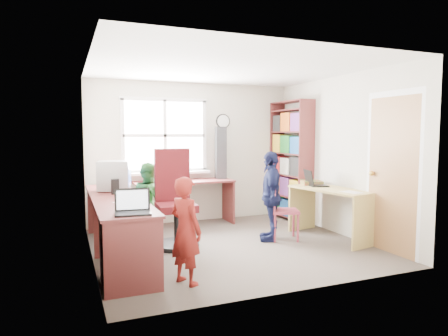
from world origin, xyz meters
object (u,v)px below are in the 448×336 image
Objects in this scene: person_red at (186,231)px; potted_plant at (170,172)px; l_desk at (138,226)px; right_desk at (332,202)px; bookshelf at (291,163)px; wooden_chair at (280,207)px; laptop_left at (133,208)px; swivel_chair at (175,204)px; laptop_right at (314,182)px; crt_monitor at (114,176)px; cd_tower at (221,153)px; person_navy at (271,196)px; person_green at (150,202)px.

potted_plant is at bearing -37.92° from person_red.
right_desk is at bearing 2.26° from l_desk.
bookshelf is 3.50m from person_red.
laptop_left is (-2.26, -1.04, 0.33)m from wooden_chair.
wooden_chair is (1.50, -0.26, -0.09)m from swivel_chair.
laptop_right is at bearing 91.83° from right_desk.
crt_monitor is at bearing 156.94° from swivel_chair.
person_red reaches higher than laptop_left.
cd_tower is at bearing -55.36° from person_red.
l_desk reaches higher than right_desk.
potted_plant is at bearing -172.66° from cd_tower.
wooden_chair is 0.22m from person_navy.
laptop_right is 1.43× the size of potted_plant.
crt_monitor is 1.17× the size of laptop_right.
person_red is (0.51, -0.10, -0.25)m from laptop_left.
laptop_right is (2.91, -0.49, -0.17)m from crt_monitor.
wooden_chair reaches higher than right_desk.
potted_plant is (0.99, 0.82, -0.06)m from crt_monitor.
person_navy is (1.61, 1.16, 0.09)m from person_red.
right_desk is 2.29m from swivel_chair.
right_desk is at bearing -39.79° from potted_plant.
crt_monitor is at bearing -170.54° from bookshelf.
bookshelf is 3.15m from crt_monitor.
laptop_right is at bearing -101.00° from bookshelf.
l_desk is at bearing -126.89° from cd_tower.
crt_monitor is 0.55× the size of cd_tower.
crt_monitor is 1.88m from person_red.
l_desk is at bearing -150.35° from wooden_chair.
crt_monitor is at bearing -174.75° from wooden_chair.
bookshelf is 2.14m from potted_plant.
l_desk is at bearing -4.07° from person_red.
crt_monitor reaches higher than person_green.
crt_monitor is (-0.75, 0.36, 0.39)m from swivel_chair.
right_desk is at bearing -96.66° from person_red.
potted_plant is 1.01m from person_green.
person_navy is (2.12, 1.06, -0.16)m from laptop_left.
potted_plant is (-2.11, 0.30, -0.11)m from bookshelf.
cd_tower is at bearing 48.90° from swivel_chair.
laptop_right is 0.83m from person_navy.
laptop_left is 1.29× the size of potted_plant.
right_desk is (2.84, 0.11, 0.08)m from l_desk.
person_red is at bearing 178.82° from person_green.
person_navy is (1.95, 0.34, 0.19)m from l_desk.
laptop_right is 0.37× the size of person_green.
bookshelf is 1.86× the size of person_green.
wooden_chair is at bearing -49.13° from potted_plant.
crt_monitor is 1.29m from potted_plant.
person_red is (-2.61, -2.29, -0.45)m from bookshelf.
l_desk is at bearing 159.28° from person_green.
laptop_left is 2.68m from potted_plant.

